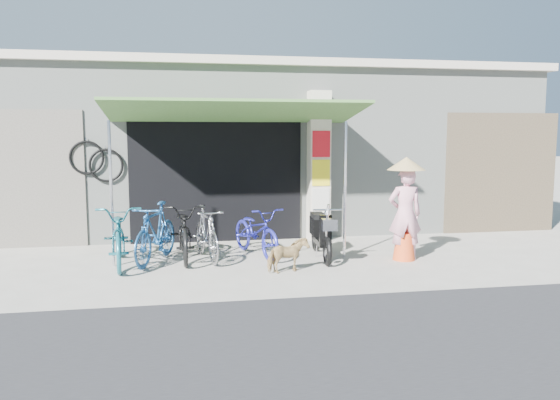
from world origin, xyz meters
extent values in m
plane|color=#A6A196|center=(0.00, 0.00, 0.00)|extent=(80.00, 80.00, 0.00)
cube|color=#A2A8A0|center=(0.00, 5.10, 1.75)|extent=(12.00, 5.00, 3.50)
cube|color=beige|center=(0.00, 5.10, 3.58)|extent=(12.30, 5.30, 0.16)
cube|color=black|center=(-1.20, 2.58, 1.25)|extent=(3.40, 0.06, 2.50)
cube|color=black|center=(-1.20, 2.59, 0.55)|extent=(3.06, 0.04, 1.10)
torus|color=black|center=(-3.30, 2.54, 1.55)|extent=(0.65, 0.05, 0.65)
cylinder|color=silver|center=(-3.30, 2.56, 1.87)|extent=(0.02, 0.02, 0.12)
torus|color=black|center=(-3.65, 2.54, 1.70)|extent=(0.65, 0.05, 0.65)
cylinder|color=silver|center=(-3.65, 2.56, 2.02)|extent=(0.02, 0.02, 0.12)
cube|color=beige|center=(0.85, 2.45, 1.50)|extent=(0.42, 0.42, 3.00)
cube|color=red|center=(0.85, 2.23, 1.95)|extent=(0.36, 0.02, 0.52)
cube|color=yellow|center=(0.85, 2.23, 1.38)|extent=(0.36, 0.02, 0.52)
cube|color=silver|center=(0.85, 2.23, 0.82)|extent=(0.36, 0.02, 0.50)
cube|color=#427032|center=(-0.90, 1.65, 2.55)|extent=(4.60, 1.88, 0.35)
cylinder|color=silver|center=(-3.00, 0.75, 1.18)|extent=(0.05, 0.05, 2.36)
cylinder|color=silver|center=(0.90, 0.75, 1.18)|extent=(0.05, 0.05, 2.36)
cube|color=brown|center=(5.00, 2.59, 1.30)|extent=(2.60, 0.06, 2.60)
cube|color=#6B665B|center=(-5.00, 2.59, 1.30)|extent=(2.60, 0.06, 2.60)
imported|color=#18606D|center=(-2.90, 0.80, 0.51)|extent=(0.89, 2.01, 1.02)
imported|color=#1F5591|center=(-2.33, 0.90, 0.50)|extent=(1.02, 1.73, 1.01)
imported|color=black|center=(-1.85, 1.09, 0.49)|extent=(0.72, 1.90, 0.99)
imported|color=#99989C|center=(-1.48, 0.97, 0.46)|extent=(0.72, 1.59, 0.92)
imported|color=#22249C|center=(-0.60, 1.12, 0.44)|extent=(1.08, 1.78, 0.88)
imported|color=tan|center=(-0.29, -0.15, 0.27)|extent=(0.71, 0.48, 0.55)
torus|color=black|center=(0.43, 0.15, 0.24)|extent=(0.12, 0.49, 0.48)
torus|color=black|center=(0.52, 1.33, 0.24)|extent=(0.12, 0.49, 0.48)
cube|color=black|center=(0.48, 0.74, 0.31)|extent=(0.26, 0.87, 0.09)
cube|color=black|center=(0.50, 1.06, 0.51)|extent=(0.27, 0.51, 0.31)
cube|color=black|center=(0.50, 1.06, 0.70)|extent=(0.25, 0.51, 0.08)
cube|color=black|center=(0.45, 0.33, 0.56)|extent=(0.21, 0.11, 0.51)
cylinder|color=silver|center=(0.44, 0.18, 0.92)|extent=(0.47, 0.06, 0.03)
cube|color=silver|center=(0.42, 0.02, 0.71)|extent=(0.25, 0.20, 0.18)
imported|color=pink|center=(1.85, 0.36, 0.79)|extent=(0.61, 0.43, 1.58)
cone|color=#DB4B1F|center=(1.85, 0.36, 0.23)|extent=(0.38, 0.38, 0.46)
cone|color=tan|center=(1.85, 0.36, 1.65)|extent=(0.64, 0.64, 0.22)
camera|label=1|loc=(-1.86, -8.29, 2.13)|focal=35.00mm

